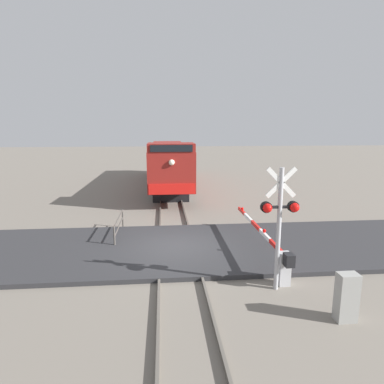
# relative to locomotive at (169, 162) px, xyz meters

# --- Properties ---
(ground_plane) EXTENTS (160.00, 160.00, 0.00)m
(ground_plane) POSITION_rel_locomotive_xyz_m (0.00, -15.19, -2.16)
(ground_plane) COLOR slate
(rail_track_left) EXTENTS (0.08, 80.00, 0.15)m
(rail_track_left) POSITION_rel_locomotive_xyz_m (-0.72, -15.19, -2.08)
(rail_track_left) COLOR #59544C
(rail_track_left) RESTS_ON ground_plane
(rail_track_right) EXTENTS (0.08, 80.00, 0.15)m
(rail_track_right) POSITION_rel_locomotive_xyz_m (0.72, -15.19, -2.08)
(rail_track_right) COLOR #59544C
(rail_track_right) RESTS_ON ground_plane
(road_surface) EXTENTS (36.00, 5.91, 0.17)m
(road_surface) POSITION_rel_locomotive_xyz_m (0.00, -15.19, -2.08)
(road_surface) COLOR #2D2D30
(road_surface) RESTS_ON ground_plane
(locomotive) EXTENTS (2.96, 18.17, 4.10)m
(locomotive) POSITION_rel_locomotive_xyz_m (0.00, 0.00, 0.00)
(locomotive) COLOR black
(locomotive) RESTS_ON ground_plane
(crossing_signal) EXTENTS (1.18, 0.33, 3.90)m
(crossing_signal) POSITION_rel_locomotive_xyz_m (2.97, -18.88, 0.25)
(crossing_signal) COLOR #ADADB2
(crossing_signal) RESTS_ON ground_plane
(crossing_gate) EXTENTS (0.36, 6.86, 1.21)m
(crossing_gate) POSITION_rel_locomotive_xyz_m (3.32, -17.55, -1.39)
(crossing_gate) COLOR silver
(crossing_gate) RESTS_ON ground_plane
(utility_cabinet) EXTENTS (0.53, 0.37, 1.32)m
(utility_cabinet) POSITION_rel_locomotive_xyz_m (4.20, -20.70, -1.50)
(utility_cabinet) COLOR #999993
(utility_cabinet) RESTS_ON ground_plane
(guard_railing) EXTENTS (0.08, 3.10, 0.95)m
(guard_railing) POSITION_rel_locomotive_xyz_m (-2.62, -13.31, -1.53)
(guard_railing) COLOR #4C4742
(guard_railing) RESTS_ON ground_plane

